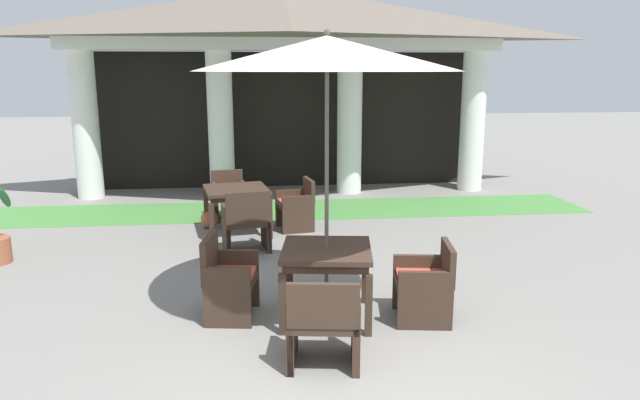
{
  "coord_description": "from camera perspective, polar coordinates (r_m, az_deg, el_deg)",
  "views": [
    {
      "loc": [
        -0.6,
        -3.53,
        2.54
      ],
      "look_at": [
        0.24,
        4.18,
        0.81
      ],
      "focal_mm": 33.0,
      "sensor_mm": 36.0,
      "label": 1
    }
  ],
  "objects": [
    {
      "name": "patio_chair_mid_left_east",
      "position": [
        6.19,
        10.19,
        -8.01
      ],
      "size": [
        0.63,
        0.65,
        0.81
      ],
      "rotation": [
        0.0,
        0.0,
        1.43
      ],
      "color": "#38281E",
      "rests_on": "ground"
    },
    {
      "name": "background_pavilion",
      "position": [
        12.14,
        -3.47,
        15.61
      ],
      "size": [
        9.07,
        3.12,
        4.11
      ],
      "color": "white",
      "rests_on": "ground"
    },
    {
      "name": "terracotta_urn",
      "position": [
        9.73,
        -10.67,
        -1.81
      ],
      "size": [
        0.28,
        0.28,
        0.38
      ],
      "color": "#9E5633",
      "rests_on": "ground"
    },
    {
      "name": "patio_chair_mid_left_south",
      "position": [
        5.18,
        0.36,
        -11.75
      ],
      "size": [
        0.69,
        0.61,
        0.83
      ],
      "rotation": [
        0.0,
        0.0,
        -0.14
      ],
      "color": "#38281E",
      "rests_on": "ground"
    },
    {
      "name": "patio_chair_near_foreground_east",
      "position": [
        9.47,
        -2.27,
        -0.57
      ],
      "size": [
        0.62,
        0.65,
        0.82
      ],
      "rotation": [
        0.0,
        0.0,
        -4.54
      ],
      "color": "#38281E",
      "rests_on": "ground"
    },
    {
      "name": "patio_chair_near_foreground_south",
      "position": [
        8.36,
        -7.14,
        -2.16
      ],
      "size": [
        0.71,
        0.62,
        0.9
      ],
      "rotation": [
        0.0,
        0.0,
        0.17
      ],
      "color": "#38281E",
      "rests_on": "ground"
    },
    {
      "name": "patio_chair_mid_left_west",
      "position": [
        6.22,
        -8.91,
        -7.61
      ],
      "size": [
        0.57,
        0.69,
        0.87
      ],
      "rotation": [
        0.0,
        0.0,
        -1.71
      ],
      "color": "#38281E",
      "rests_on": "ground"
    },
    {
      "name": "patio_chair_near_foreground_north",
      "position": [
        10.23,
        -8.82,
        0.33
      ],
      "size": [
        0.63,
        0.58,
        0.83
      ],
      "rotation": [
        0.0,
        0.0,
        -2.97
      ],
      "color": "#38281E",
      "rests_on": "ground"
    },
    {
      "name": "patio_table_near_foreground",
      "position": [
        9.25,
        -8.11,
        0.57
      ],
      "size": [
        1.09,
        1.09,
        0.73
      ],
      "rotation": [
        0.0,
        0.0,
        0.17
      ],
      "color": "#38281E",
      "rests_on": "ground"
    },
    {
      "name": "lawn_strip",
      "position": [
        10.83,
        -2.84,
        -0.95
      ],
      "size": [
        10.87,
        1.61,
        0.01
      ],
      "primitive_type": "cube",
      "color": "#47843D",
      "rests_on": "ground"
    },
    {
      "name": "patio_table_mid_left",
      "position": [
        6.04,
        0.63,
        -5.63
      ],
      "size": [
        1.02,
        1.02,
        0.76
      ],
      "rotation": [
        0.0,
        0.0,
        -0.14
      ],
      "color": "#38281E",
      "rests_on": "ground"
    },
    {
      "name": "patio_umbrella_mid_left",
      "position": [
        5.73,
        0.68,
        13.78
      ],
      "size": [
        2.58,
        2.58,
        2.91
      ],
      "color": "#2D2D2D",
      "rests_on": "ground"
    }
  ]
}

